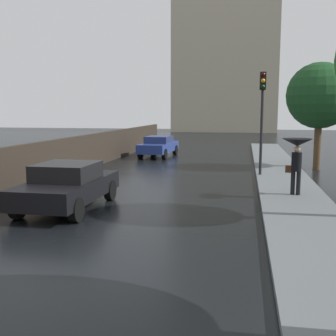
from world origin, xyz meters
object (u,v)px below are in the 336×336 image
pedestrian_with_umbrella_near (297,150)px  traffic_light (262,104)px  car_black_near_kerb (68,185)px  street_tree_near (320,96)px  car_blue_mid_road (159,146)px

pedestrian_with_umbrella_near → traffic_light: bearing=-64.2°
car_black_near_kerb → pedestrian_with_umbrella_near: 7.42m
pedestrian_with_umbrella_near → street_tree_near: (1.85, 7.42, 2.00)m
car_black_near_kerb → car_blue_mid_road: (-0.25, 14.39, -0.03)m
car_blue_mid_road → pedestrian_with_umbrella_near: size_ratio=2.25×
car_blue_mid_road → pedestrian_with_umbrella_near: 13.69m
pedestrian_with_umbrella_near → car_black_near_kerb: bearing=34.3°
car_blue_mid_road → traffic_light: 9.92m
car_black_near_kerb → street_tree_near: size_ratio=0.80×
car_blue_mid_road → traffic_light: traffic_light is taller
traffic_light → street_tree_near: size_ratio=0.84×
car_black_near_kerb → traffic_light: traffic_light is taller
car_blue_mid_road → pedestrian_with_umbrella_near: pedestrian_with_umbrella_near is taller
car_black_near_kerb → pedestrian_with_umbrella_near: pedestrian_with_umbrella_near is taller
car_blue_mid_road → pedestrian_with_umbrella_near: (7.10, -11.67, 0.94)m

